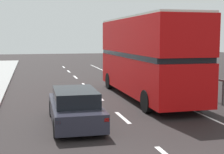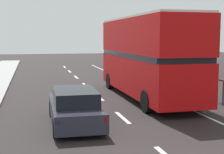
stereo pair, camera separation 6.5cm
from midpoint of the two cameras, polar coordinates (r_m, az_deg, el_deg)
lane_paint_markings at (r=16.88m, az=6.53°, el=-4.35°), size 3.56×46.00×0.01m
bridge_side_railing at (r=18.25m, az=15.78°, el=-0.59°), size 0.10×42.00×1.24m
double_decker_bus_red at (r=17.90m, az=6.03°, el=3.75°), size 2.64×10.03×4.32m
hatchback_car_near at (r=12.62m, az=-6.30°, el=-5.16°), size 1.84×4.59×1.35m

